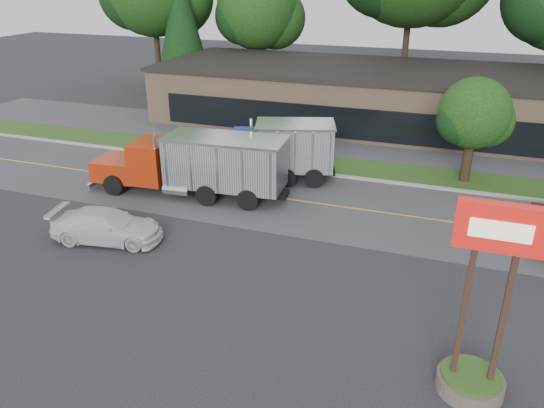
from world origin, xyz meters
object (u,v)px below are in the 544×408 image
(bilo_sign, at_px, (479,334))
(dump_truck_red, at_px, (199,164))
(dump_truck_blue, at_px, (277,150))
(rally_car, at_px, (107,226))

(bilo_sign, xyz_separation_m, dump_truck_red, (-13.89, 10.47, -0.21))
(bilo_sign, relative_size, dump_truck_blue, 0.77)
(dump_truck_red, relative_size, rally_car, 2.19)
(rally_car, bearing_deg, dump_truck_blue, -36.30)
(bilo_sign, relative_size, dump_truck_red, 0.55)
(bilo_sign, height_order, rally_car, bilo_sign)
(dump_truck_red, bearing_deg, rally_car, 70.70)
(dump_truck_red, height_order, rally_car, dump_truck_red)
(bilo_sign, bearing_deg, dump_truck_blue, 127.52)
(bilo_sign, distance_m, rally_car, 16.17)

